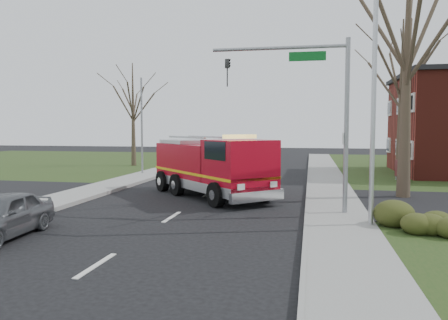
# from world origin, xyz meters

# --- Properties ---
(ground) EXTENTS (120.00, 120.00, 0.00)m
(ground) POSITION_xyz_m (0.00, 0.00, 0.00)
(ground) COLOR black
(ground) RESTS_ON ground
(sidewalk_right) EXTENTS (2.40, 80.00, 0.15)m
(sidewalk_right) POSITION_xyz_m (6.20, 0.00, 0.07)
(sidewalk_right) COLOR gray
(sidewalk_right) RESTS_ON ground
(sidewalk_left) EXTENTS (2.40, 80.00, 0.15)m
(sidewalk_left) POSITION_xyz_m (-6.20, 0.00, 0.07)
(sidewalk_left) COLOR gray
(sidewalk_left) RESTS_ON ground
(health_center_sign) EXTENTS (0.12, 2.00, 1.40)m
(health_center_sign) POSITION_xyz_m (10.50, 12.50, 0.88)
(health_center_sign) COLOR #481013
(health_center_sign) RESTS_ON ground
(hedge_corner) EXTENTS (2.80, 2.00, 0.90)m
(hedge_corner) POSITION_xyz_m (9.00, -1.00, 0.58)
(hedge_corner) COLOR #293112
(hedge_corner) RESTS_ON lawn_right
(bare_tree_near) EXTENTS (6.00, 6.00, 12.00)m
(bare_tree_near) POSITION_xyz_m (9.50, 6.00, 7.41)
(bare_tree_near) COLOR #3A2D22
(bare_tree_near) RESTS_ON ground
(bare_tree_far) EXTENTS (5.25, 5.25, 10.50)m
(bare_tree_far) POSITION_xyz_m (11.00, 15.00, 6.49)
(bare_tree_far) COLOR #3A2D22
(bare_tree_far) RESTS_ON ground
(bare_tree_left) EXTENTS (4.50, 4.50, 9.00)m
(bare_tree_left) POSITION_xyz_m (-10.00, 20.00, 5.56)
(bare_tree_left) COLOR #3A2D22
(bare_tree_left) RESTS_ON ground
(traffic_signal_mast) EXTENTS (5.29, 0.18, 6.80)m
(traffic_signal_mast) POSITION_xyz_m (5.21, 1.50, 4.71)
(traffic_signal_mast) COLOR gray
(traffic_signal_mast) RESTS_ON ground
(streetlight_pole) EXTENTS (1.48, 0.16, 8.40)m
(streetlight_pole) POSITION_xyz_m (7.14, -0.50, 4.55)
(streetlight_pole) COLOR #B7BABF
(streetlight_pole) RESTS_ON ground
(utility_pole_far) EXTENTS (0.14, 0.14, 7.00)m
(utility_pole_far) POSITION_xyz_m (-6.80, 14.00, 3.50)
(utility_pole_far) COLOR gray
(utility_pole_far) RESTS_ON ground
(fire_engine) EXTENTS (7.19, 7.45, 3.12)m
(fire_engine) POSITION_xyz_m (0.43, 5.11, 1.41)
(fire_engine) COLOR #A50719
(fire_engine) RESTS_ON ground
(parked_car_maroon) EXTENTS (1.95, 4.25, 1.41)m
(parked_car_maroon) POSITION_xyz_m (-4.20, -4.06, 0.71)
(parked_car_maroon) COLOR #4E5155
(parked_car_maroon) RESTS_ON ground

